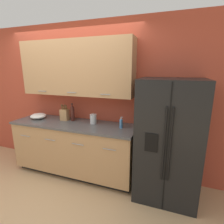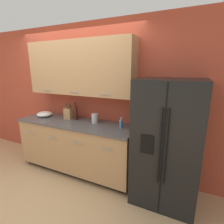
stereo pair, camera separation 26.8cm
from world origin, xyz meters
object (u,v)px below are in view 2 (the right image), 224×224
at_px(refrigerator, 167,143).
at_px(steel_canister, 95,118).
at_px(mixing_bowl, 44,114).
at_px(knife_block, 68,113).
at_px(soap_dispenser, 121,124).
at_px(wine_bottle, 76,112).

distance_m(refrigerator, steel_canister, 1.23).
distance_m(refrigerator, mixing_bowl, 2.31).
xyz_separation_m(refrigerator, knife_block, (-1.78, 0.13, 0.19)).
xyz_separation_m(soap_dispenser, steel_canister, (-0.50, 0.06, 0.01)).
height_order(steel_canister, mixing_bowl, steel_canister).
bearing_deg(knife_block, refrigerator, -4.30).
bearing_deg(wine_bottle, mixing_bowl, -171.86).
bearing_deg(steel_canister, soap_dispenser, -6.79).
distance_m(refrigerator, soap_dispenser, 0.73).
bearing_deg(refrigerator, soap_dispenser, 174.64).
relative_size(knife_block, steel_canister, 1.65).
bearing_deg(steel_canister, knife_block, 179.29).
distance_m(soap_dispenser, mixing_bowl, 1.59).
height_order(refrigerator, wine_bottle, refrigerator).
bearing_deg(soap_dispenser, mixing_bowl, -179.83).
relative_size(wine_bottle, soap_dispenser, 1.73).
bearing_deg(soap_dispenser, knife_block, 176.41).
distance_m(refrigerator, wine_bottle, 1.65).
xyz_separation_m(wine_bottle, soap_dispenser, (0.92, -0.09, -0.07)).
height_order(knife_block, mixing_bowl, knife_block).
relative_size(knife_block, mixing_bowl, 1.04).
xyz_separation_m(knife_block, steel_canister, (0.56, -0.01, -0.03)).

